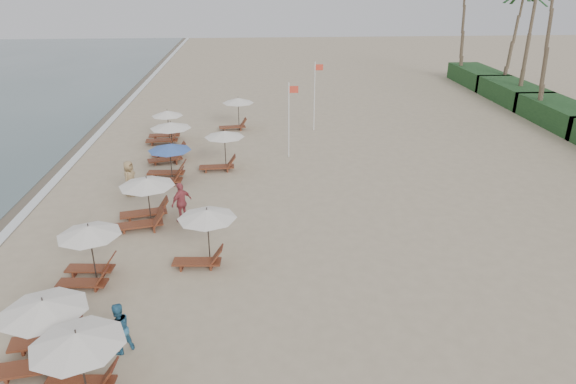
{
  "coord_description": "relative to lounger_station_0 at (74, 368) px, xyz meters",
  "views": [
    {
      "loc": [
        -0.49,
        -13.45,
        10.28
      ],
      "look_at": [
        1.0,
        7.72,
        1.3
      ],
      "focal_mm": 32.27,
      "sensor_mm": 36.0,
      "label": 1
    }
  ],
  "objects": [
    {
      "name": "inland_station_0",
      "position": [
        2.65,
        6.91,
        0.22
      ],
      "size": [
        2.58,
        2.24,
        2.22
      ],
      "color": "brown",
      "rests_on": "ground"
    },
    {
      "name": "lounger_station_6",
      "position": [
        -1.19,
        22.88,
        -0.28
      ],
      "size": [
        2.54,
        2.02,
        2.09
      ],
      "color": "brown",
      "rests_on": "ground"
    },
    {
      "name": "inland_station_1",
      "position": [
        2.81,
        17.28,
        0.15
      ],
      "size": [
        2.68,
        2.24,
        2.22
      ],
      "color": "brown",
      "rests_on": "ground"
    },
    {
      "name": "wet_sand_band",
      "position": [
        -7.41,
        12.96,
        -1.22
      ],
      "size": [
        3.2,
        140.0,
        0.01
      ],
      "primitive_type": "cube",
      "color": "#6B5E4C",
      "rests_on": "ground"
    },
    {
      "name": "beachgoer_mid_a",
      "position": [
        0.56,
        2.06,
        -0.41
      ],
      "size": [
        1.0,
        0.97,
        1.62
      ],
      "primitive_type": "imported",
      "rotation": [
        0.0,
        0.0,
        3.83
      ],
      "color": "teal",
      "rests_on": "ground"
    },
    {
      "name": "flag_pole_far",
      "position": [
        8.98,
        24.93,
        1.43
      ],
      "size": [
        0.6,
        0.08,
        4.8
      ],
      "color": "silver",
      "rests_on": "ground"
    },
    {
      "name": "ground",
      "position": [
        5.09,
        2.96,
        -1.22
      ],
      "size": [
        160.0,
        160.0,
        0.0
      ],
      "primitive_type": "plane",
      "color": "tan",
      "rests_on": "ground"
    },
    {
      "name": "lounger_station_5",
      "position": [
        -0.39,
        19.1,
        -0.04
      ],
      "size": [
        2.72,
        2.4,
        2.33
      ],
      "color": "brown",
      "rests_on": "ground"
    },
    {
      "name": "lounger_station_0",
      "position": [
        0.0,
        0.0,
        0.0
      ],
      "size": [
        2.58,
        2.36,
        2.3
      ],
      "color": "brown",
      "rests_on": "ground"
    },
    {
      "name": "beachgoer_far_b",
      "position": [
        -1.59,
        13.95,
        -0.33
      ],
      "size": [
        0.76,
        0.99,
        1.79
      ],
      "primitive_type": "imported",
      "rotation": [
        0.0,
        0.0,
        1.34
      ],
      "color": "#9F8256",
      "rests_on": "ground"
    },
    {
      "name": "lounger_station_1",
      "position": [
        -1.51,
        1.8,
        -0.17
      ],
      "size": [
        2.75,
        2.4,
        2.06
      ],
      "color": "brown",
      "rests_on": "ground"
    },
    {
      "name": "foam_line",
      "position": [
        -6.11,
        12.96,
        -1.21
      ],
      "size": [
        0.5,
        140.0,
        0.02
      ],
      "primitive_type": "cube",
      "color": "white",
      "rests_on": "ground"
    },
    {
      "name": "inland_station_2",
      "position": [
        3.45,
        25.52,
        0.21
      ],
      "size": [
        2.62,
        2.24,
        2.22
      ],
      "color": "brown",
      "rests_on": "ground"
    },
    {
      "name": "lounger_station_2",
      "position": [
        -1.37,
        6.0,
        -0.01
      ],
      "size": [
        2.43,
        2.24,
        2.22
      ],
      "color": "brown",
      "rests_on": "ground"
    },
    {
      "name": "flag_pole_near",
      "position": [
        6.78,
        19.23,
        1.27
      ],
      "size": [
        0.6,
        0.08,
        4.5
      ],
      "color": "silver",
      "rests_on": "ground"
    },
    {
      "name": "beachgoer_far_a",
      "position": [
        1.36,
        10.74,
        -0.3
      ],
      "size": [
        1.07,
        1.1,
        1.85
      ],
      "primitive_type": "imported",
      "rotation": [
        0.0,
        0.0,
        3.95
      ],
      "color": "#B44850",
      "rests_on": "ground"
    },
    {
      "name": "lounger_station_3",
      "position": [
        -0.27,
        10.55,
        -0.13
      ],
      "size": [
        2.81,
        2.43,
        2.19
      ],
      "color": "brown",
      "rests_on": "ground"
    },
    {
      "name": "lounger_station_4",
      "position": [
        -0.02,
        15.75,
        -0.19
      ],
      "size": [
        2.64,
        2.28,
        2.07
      ],
      "color": "brown",
      "rests_on": "ground"
    }
  ]
}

